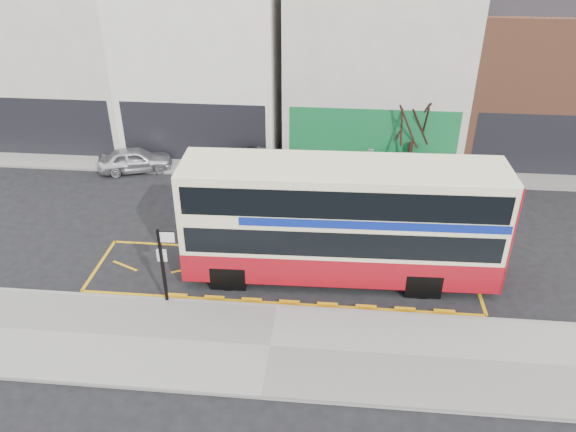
# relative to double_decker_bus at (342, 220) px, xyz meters

# --- Properties ---
(ground) EXTENTS (120.00, 120.00, 0.00)m
(ground) POSITION_rel_double_decker_bus_xyz_m (-2.07, -1.82, -2.32)
(ground) COLOR black
(ground) RESTS_ON ground
(pavement) EXTENTS (40.00, 4.00, 0.15)m
(pavement) POSITION_rel_double_decker_bus_xyz_m (-2.07, -4.12, -2.24)
(pavement) COLOR gray
(pavement) RESTS_ON ground
(kerb) EXTENTS (40.00, 0.15, 0.15)m
(kerb) POSITION_rel_double_decker_bus_xyz_m (-2.07, -2.20, -2.24)
(kerb) COLOR gray
(kerb) RESTS_ON ground
(far_pavement) EXTENTS (50.00, 3.00, 0.15)m
(far_pavement) POSITION_rel_double_decker_bus_xyz_m (-2.07, 9.18, -2.24)
(far_pavement) COLOR gray
(far_pavement) RESTS_ON ground
(road_markings) EXTENTS (14.00, 3.40, 0.01)m
(road_markings) POSITION_rel_double_decker_bus_xyz_m (-2.07, -0.22, -2.31)
(road_markings) COLOR #E3A30B
(road_markings) RESTS_ON ground
(terrace_far_left) EXTENTS (8.00, 8.01, 10.80)m
(terrace_far_left) POSITION_rel_double_decker_bus_xyz_m (-15.57, 13.16, 2.51)
(terrace_far_left) COLOR beige
(terrace_far_left) RESTS_ON ground
(terrace_left) EXTENTS (8.00, 8.01, 11.80)m
(terrace_left) POSITION_rel_double_decker_bus_xyz_m (-7.57, 13.17, 3.00)
(terrace_left) COLOR white
(terrace_left) RESTS_ON ground
(terrace_green_shop) EXTENTS (9.00, 8.01, 11.30)m
(terrace_green_shop) POSITION_rel_double_decker_bus_xyz_m (1.43, 13.16, 2.75)
(terrace_green_shop) COLOR beige
(terrace_green_shop) RESTS_ON ground
(terrace_right) EXTENTS (9.00, 8.01, 10.30)m
(terrace_right) POSITION_rel_double_decker_bus_xyz_m (10.43, 13.16, 2.26)
(terrace_right) COLOR brown
(terrace_right) RESTS_ON ground
(double_decker_bus) EXTENTS (11.09, 2.84, 4.41)m
(double_decker_bus) POSITION_rel_double_decker_bus_xyz_m (0.00, 0.00, 0.00)
(double_decker_bus) COLOR #FBF4BF
(double_decker_bus) RESTS_ON ground
(bus_stop_post) EXTENTS (0.70, 0.13, 2.82)m
(bus_stop_post) POSITION_rel_double_decker_bus_xyz_m (-5.79, -2.21, -0.46)
(bus_stop_post) COLOR black
(bus_stop_post) RESTS_ON pavement
(car_silver) EXTENTS (3.86, 2.44, 1.22)m
(car_silver) POSITION_rel_double_decker_bus_xyz_m (-10.35, 7.94, -1.70)
(car_silver) COLOR silver
(car_silver) RESTS_ON ground
(car_grey) EXTENTS (4.16, 1.57, 1.36)m
(car_grey) POSITION_rel_double_decker_bus_xyz_m (-4.11, 7.79, -1.64)
(car_grey) COLOR #36373D
(car_grey) RESTS_ON ground
(car_white) EXTENTS (4.99, 2.11, 1.44)m
(car_white) POSITION_rel_double_decker_bus_xyz_m (3.62, 7.75, -1.60)
(car_white) COLOR silver
(car_white) RESTS_ON ground
(street_tree_right) EXTENTS (2.15, 2.15, 4.65)m
(street_tree_right) POSITION_rel_double_decker_bus_xyz_m (3.27, 8.86, 0.85)
(street_tree_right) COLOR black
(street_tree_right) RESTS_ON ground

